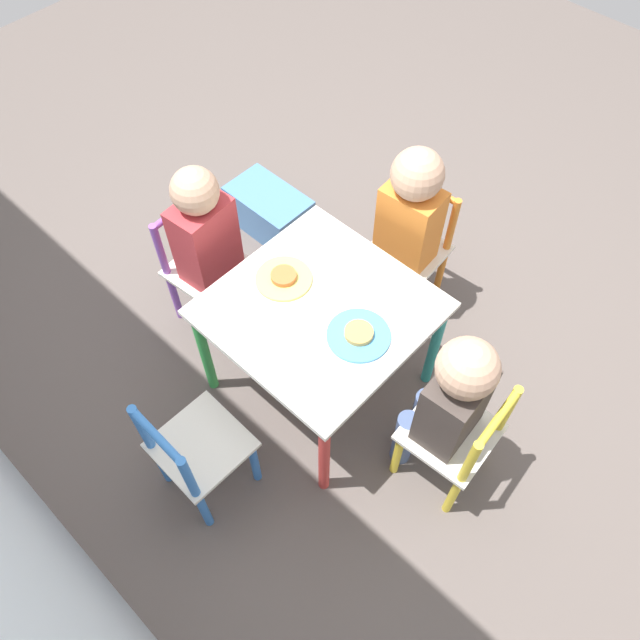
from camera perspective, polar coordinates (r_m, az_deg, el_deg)
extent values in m
plane|color=#5B514C|center=(2.33, 0.00, -5.61)|extent=(6.00, 6.00, 0.00)
cube|color=silver|center=(1.94, 0.00, 1.02)|extent=(0.62, 0.62, 0.02)
cylinder|color=teal|center=(2.18, 10.43, -2.34)|extent=(0.04, 0.04, 0.45)
cylinder|color=#E5599E|center=(2.37, -0.31, 5.44)|extent=(0.04, 0.04, 0.45)
cylinder|color=#DB3D38|center=(1.96, 0.38, -12.51)|extent=(0.04, 0.04, 0.45)
cylinder|color=green|center=(2.17, -10.50, -2.91)|extent=(0.04, 0.04, 0.45)
cube|color=silver|center=(2.32, -10.14, 4.61)|extent=(0.28, 0.28, 0.02)
cylinder|color=#8E51BC|center=(2.34, -9.57, -0.35)|extent=(0.03, 0.03, 0.26)
cylinder|color=#8E51BC|center=(2.42, -6.15, 2.91)|extent=(0.03, 0.03, 0.26)
cylinder|color=#8E51BC|center=(2.45, -13.14, 2.17)|extent=(0.03, 0.03, 0.26)
cylinder|color=#8E51BC|center=(2.53, -9.76, 5.23)|extent=(0.03, 0.03, 0.26)
cylinder|color=#8E51BC|center=(2.25, -14.38, 6.11)|extent=(0.03, 0.03, 0.26)
cylinder|color=#8E51BC|center=(2.34, -10.65, 9.30)|extent=(0.03, 0.03, 0.26)
cylinder|color=#8E51BC|center=(2.21, -13.03, 9.75)|extent=(0.04, 0.21, 0.02)
cube|color=silver|center=(1.98, 11.81, -9.99)|extent=(0.28, 0.28, 0.02)
cylinder|color=yellow|center=(2.17, 10.34, -7.97)|extent=(0.03, 0.03, 0.26)
cylinder|color=yellow|center=(2.08, 7.08, -12.08)|extent=(0.03, 0.03, 0.26)
cylinder|color=yellow|center=(2.15, 15.10, -11.03)|extent=(0.03, 0.03, 0.26)
cylinder|color=yellow|center=(2.06, 12.06, -15.37)|extent=(0.03, 0.03, 0.26)
cylinder|color=yellow|center=(1.92, 16.77, -7.89)|extent=(0.03, 0.03, 0.26)
cylinder|color=yellow|center=(1.82, 13.49, -12.63)|extent=(0.03, 0.03, 0.26)
cylinder|color=yellow|center=(1.77, 16.00, -8.63)|extent=(0.04, 0.21, 0.02)
cube|color=silver|center=(2.37, 7.95, 6.22)|extent=(0.28, 0.28, 0.02)
cylinder|color=orange|center=(2.45, 4.14, 3.85)|extent=(0.03, 0.03, 0.26)
cylinder|color=orange|center=(2.38, 8.23, 1.31)|extent=(0.03, 0.03, 0.26)
cylinder|color=orange|center=(2.56, 6.98, 6.72)|extent=(0.03, 0.03, 0.26)
cylinder|color=orange|center=(2.50, 10.95, 4.36)|extent=(0.03, 0.03, 0.26)
cylinder|color=orange|center=(2.38, 7.62, 10.84)|extent=(0.03, 0.03, 0.26)
cylinder|color=orange|center=(2.31, 11.96, 8.39)|extent=(0.03, 0.03, 0.26)
cylinder|color=orange|center=(2.26, 10.18, 11.67)|extent=(0.21, 0.04, 0.02)
cube|color=silver|center=(1.96, -10.82, -11.16)|extent=(0.26, 0.26, 0.02)
cylinder|color=#387AD1|center=(2.07, -6.01, -12.77)|extent=(0.03, 0.03, 0.26)
cylinder|color=#387AD1|center=(2.15, -9.86, -8.98)|extent=(0.03, 0.03, 0.26)
cylinder|color=#387AD1|center=(2.04, -10.60, -16.60)|extent=(0.03, 0.03, 0.26)
cylinder|color=#387AD1|center=(2.12, -14.31, -12.55)|extent=(0.03, 0.03, 0.26)
cylinder|color=#387AD1|center=(1.80, -11.89, -14.00)|extent=(0.03, 0.03, 0.26)
cylinder|color=#387AD1|center=(1.89, -15.93, -9.54)|extent=(0.03, 0.03, 0.26)
cylinder|color=#387AD1|center=(1.74, -14.75, -10.22)|extent=(0.21, 0.03, 0.02)
cylinder|color=#4C608E|center=(2.35, -8.42, 0.47)|extent=(0.07, 0.07, 0.28)
cylinder|color=#4C608E|center=(2.39, -6.80, 2.02)|extent=(0.07, 0.07, 0.28)
cube|color=#B23338|center=(2.19, -10.41, 7.18)|extent=(0.16, 0.21, 0.32)
sphere|color=tan|center=(2.03, -11.40, 11.50)|extent=(0.16, 0.16, 0.16)
cylinder|color=#4C608E|center=(2.14, 9.23, -8.73)|extent=(0.07, 0.07, 0.28)
cylinder|color=#4C608E|center=(2.10, 7.68, -10.67)|extent=(0.07, 0.07, 0.28)
cube|color=#423833|center=(1.85, 12.08, -7.70)|extent=(0.15, 0.21, 0.28)
sphere|color=tan|center=(1.67, 13.35, -4.33)|extent=(0.17, 0.17, 0.17)
cylinder|color=#38383D|center=(2.41, 5.02, 3.10)|extent=(0.07, 0.07, 0.28)
cylinder|color=#38383D|center=(2.38, 6.96, 1.90)|extent=(0.07, 0.07, 0.28)
cube|color=orange|center=(2.23, 8.14, 8.66)|extent=(0.21, 0.15, 0.31)
sphere|color=tan|center=(2.07, 8.91, 13.04)|extent=(0.18, 0.18, 0.18)
cylinder|color=#EADB66|center=(2.00, -3.33, 3.80)|extent=(0.18, 0.18, 0.01)
cylinder|color=#CC6633|center=(1.99, -3.35, 4.05)|extent=(0.08, 0.08, 0.02)
cylinder|color=#4C9EE0|center=(1.87, 3.55, -1.41)|extent=(0.19, 0.19, 0.01)
cylinder|color=gold|center=(1.86, 3.57, -1.18)|extent=(0.09, 0.09, 0.02)
cube|color=#4C7FB7|center=(2.75, -4.67, 9.96)|extent=(0.35, 0.21, 0.18)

